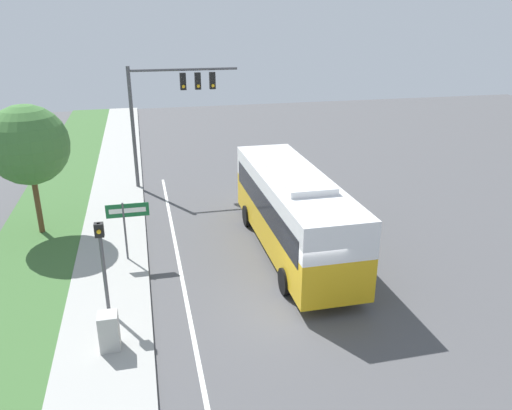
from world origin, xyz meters
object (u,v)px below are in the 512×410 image
street_sign (127,218)px  utility_cabinet (109,331)px  bus (293,208)px  signal_gantry (168,100)px  pedestrian_signal (102,255)px

street_sign → utility_cabinet: (-0.56, -5.76, -1.15)m
bus → utility_cabinet: 8.82m
signal_gantry → utility_cabinet: bearing=-101.2°
signal_gantry → utility_cabinet: (-2.95, -14.88, -4.23)m
utility_cabinet → street_sign: bearing=84.5°
signal_gantry → pedestrian_signal: (-3.08, -12.94, -2.70)m
bus → signal_gantry: 11.03m
utility_cabinet → bus: bearing=35.7°
signal_gantry → street_sign: size_ratio=2.70×
bus → signal_gantry: bearing=112.9°
bus → signal_gantry: signal_gantry is taller
signal_gantry → utility_cabinet: 15.75m
bus → pedestrian_signal: (-7.21, -3.16, 0.26)m
bus → signal_gantry: size_ratio=1.50×
utility_cabinet → signal_gantry: bearing=78.8°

